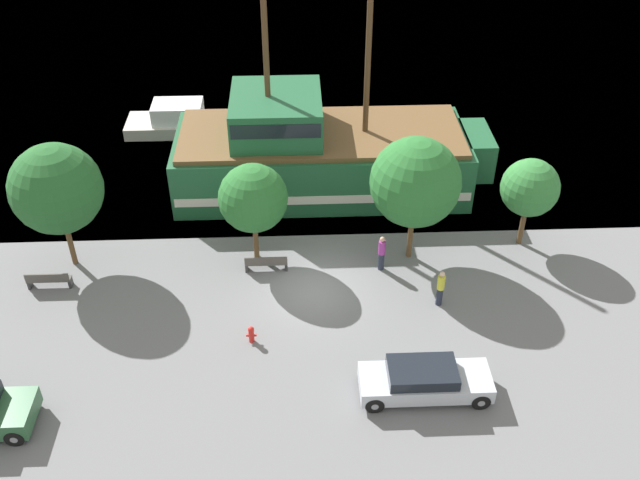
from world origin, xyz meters
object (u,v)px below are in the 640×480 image
Objects in this scene: pedestrian_walking_near at (382,253)px; pedestrian_walking_far at (440,288)px; bench_promenade_west at (266,263)px; bench_promenade_east at (49,280)px; parked_car_curb_front at (424,380)px; moored_boat_dockside at (185,121)px; fire_hydrant at (251,334)px; pirate_ship at (318,153)px.

pedestrian_walking_near is 3.31m from pedestrian_walking_far.
bench_promenade_west is 1.07× the size of pedestrian_walking_near.
parked_car_curb_front is at bearing -23.42° from bench_promenade_east.
moored_boat_dockside is at bearing 73.15° from bench_promenade_east.
pedestrian_walking_near is (5.16, -0.07, 0.46)m from bench_promenade_west.
fire_hydrant is 0.43× the size of pedestrian_walking_near.
pirate_ship reaches higher than pedestrian_walking_near.
pedestrian_walking_near is (-0.76, 7.35, 0.21)m from parked_car_curb_front.
bench_promenade_west is 5.18m from pedestrian_walking_near.
bench_promenade_west is (0.51, 4.45, 0.03)m from fire_hydrant.
moored_boat_dockside is 23.71m from parked_car_curb_front.
pedestrian_walking_near is at bearing 2.79° from bench_promenade_east.
parked_car_curb_front reaches higher than bench_promenade_east.
pedestrian_walking_near is at bearing -53.15° from moored_boat_dockside.
pirate_ship is at bearing 74.81° from fire_hydrant.
parked_car_curb_front is 2.56× the size of bench_promenade_east.
pirate_ship reaches higher than pedestrian_walking_far.
bench_promenade_west is at bearing 160.92° from pedestrian_walking_far.
pedestrian_walking_far is at bearing -63.89° from pirate_ship.
parked_car_curb_front is 2.54× the size of bench_promenade_west.
pedestrian_walking_far is at bearing 73.56° from parked_car_curb_front.
fire_hydrant is (-6.42, 2.97, -0.28)m from parked_car_curb_front.
bench_promenade_west is at bearing -110.32° from pirate_ship.
pirate_ship is 12.06m from fire_hydrant.
bench_promenade_west reaches higher than fire_hydrant.
bench_promenade_east is at bearing 174.00° from pedestrian_walking_far.
moored_boat_dockside is (-7.70, 6.49, -1.31)m from pirate_ship.
parked_car_curb_front is at bearing -77.26° from pirate_ship.
moored_boat_dockside is 18.60m from fire_hydrant.
pedestrian_walking_near is (10.23, -13.65, 0.26)m from moored_boat_dockside.
bench_promenade_west is at bearing 83.49° from fire_hydrant.
bench_promenade_west is at bearing 179.23° from pedestrian_walking_near.
pedestrian_walking_near reaches higher than fire_hydrant.
bench_promenade_east is 1.07× the size of pedestrian_walking_far.
pirate_ship is at bearing 116.11° from pedestrian_walking_far.
parked_car_curb_front is 16.72m from bench_promenade_east.
parked_car_curb_front is at bearing -51.46° from bench_promenade_west.
fire_hydrant is 9.64m from bench_promenade_east.
bench_promenade_east is at bearing -175.27° from bench_promenade_west.
fire_hydrant is 4.48m from bench_promenade_west.
moored_boat_dockside is 4.10× the size of pedestrian_walking_near.
bench_promenade_east is (-15.34, 6.64, -0.25)m from parked_car_curb_front.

